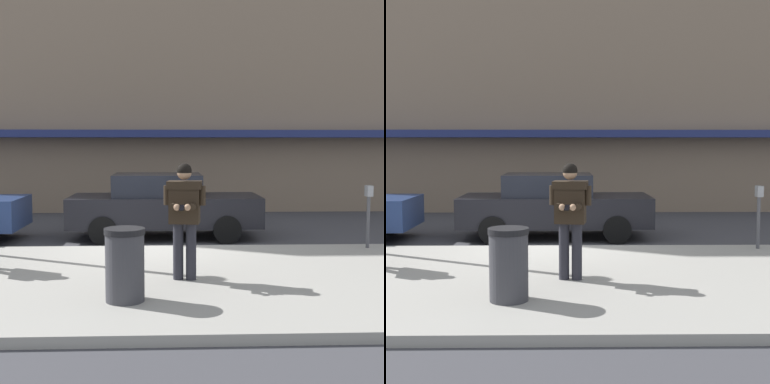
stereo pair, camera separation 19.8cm
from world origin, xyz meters
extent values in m
plane|color=#3D3D42|center=(0.00, 0.00, 0.00)|extent=(80.00, 80.00, 0.00)
cube|color=#99968E|center=(1.00, -2.85, 0.07)|extent=(32.00, 5.30, 0.14)
cube|color=silver|center=(1.00, 0.05, 0.00)|extent=(28.00, 0.12, 0.01)
cube|color=navy|center=(1.00, 6.15, 2.60)|extent=(26.60, 0.70, 0.24)
cube|color=black|center=(0.36, 1.56, 0.67)|extent=(4.52, 1.88, 0.70)
cube|color=black|center=(0.18, 1.56, 1.28)|extent=(2.09, 1.67, 0.52)
cylinder|color=black|center=(1.74, 2.44, 0.32)|extent=(0.64, 0.23, 0.64)
cylinder|color=black|center=(1.77, 0.73, 0.32)|extent=(0.64, 0.23, 0.64)
cylinder|color=black|center=(-1.05, 2.40, 0.32)|extent=(0.64, 0.23, 0.64)
cylinder|color=black|center=(-1.02, 0.69, 0.32)|extent=(0.64, 0.23, 0.64)
cylinder|color=#23232B|center=(0.81, -3.06, 0.58)|extent=(0.16, 0.16, 0.88)
cylinder|color=#23232B|center=(0.61, -3.03, 0.58)|extent=(0.16, 0.16, 0.88)
cube|color=black|center=(0.71, -3.05, 1.34)|extent=(0.50, 0.36, 0.64)
cube|color=black|center=(0.71, -3.05, 1.61)|extent=(0.56, 0.41, 0.12)
cylinder|color=black|center=(0.97, -3.09, 1.45)|extent=(0.11, 0.11, 0.30)
cylinder|color=black|center=(0.83, -3.23, 1.30)|extent=(0.14, 0.31, 0.10)
sphere|color=tan|center=(0.74, -3.35, 1.30)|extent=(0.10, 0.10, 0.10)
cylinder|color=black|center=(0.44, -3.01, 1.45)|extent=(0.11, 0.11, 0.30)
cylinder|color=black|center=(0.54, -3.18, 1.30)|extent=(0.14, 0.31, 0.10)
sphere|color=tan|center=(0.58, -3.33, 1.30)|extent=(0.10, 0.10, 0.10)
cube|color=black|center=(0.66, -3.38, 1.30)|extent=(0.10, 0.15, 0.07)
sphere|color=tan|center=(0.70, -3.08, 1.80)|extent=(0.22, 0.22, 0.22)
sphere|color=black|center=(0.70, -3.08, 1.83)|extent=(0.23, 0.23, 0.23)
cylinder|color=#4C4C51|center=(4.49, -0.60, 0.67)|extent=(0.07, 0.07, 1.05)
cube|color=gray|center=(4.49, -0.60, 1.30)|extent=(0.12, 0.18, 0.22)
cylinder|color=#38383D|center=(-0.12, -4.17, 0.59)|extent=(0.52, 0.52, 0.90)
cylinder|color=black|center=(-0.12, -4.17, 1.08)|extent=(0.55, 0.55, 0.08)
camera|label=1|loc=(0.50, -11.19, 2.20)|focal=50.00mm
camera|label=2|loc=(0.70, -11.19, 2.20)|focal=50.00mm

